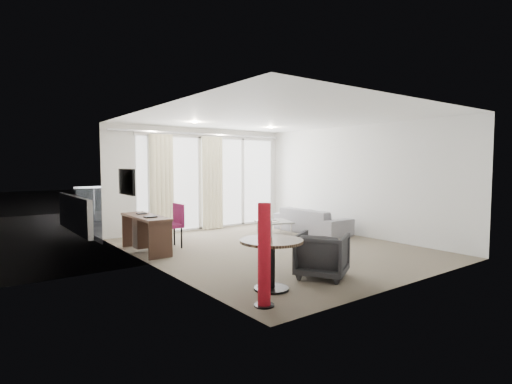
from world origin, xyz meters
TOP-DOWN VIEW (x-y plane):
  - floor at (0.00, 0.00)m, footprint 5.00×6.00m
  - ceiling at (0.00, 0.00)m, footprint 5.00×6.00m
  - wall_left at (-2.50, 0.00)m, footprint 0.00×6.00m
  - wall_right at (2.50, 0.00)m, footprint 0.00×6.00m
  - wall_front at (0.00, -3.00)m, footprint 5.00×0.00m
  - window_panel at (0.30, 2.98)m, footprint 4.00×0.02m
  - window_frame at (0.30, 2.97)m, footprint 4.10×0.06m
  - curtain_left at (-1.15, 2.82)m, footprint 0.60×0.20m
  - curtain_right at (0.25, 2.82)m, footprint 0.60×0.20m
  - curtain_track at (0.00, 2.82)m, footprint 4.80×0.04m
  - downlight_a at (-0.90, 1.60)m, footprint 0.12×0.12m
  - downlight_b at (1.20, 1.60)m, footprint 0.12×0.12m
  - desk at (-2.19, 1.22)m, footprint 0.47×1.49m
  - tv at (-2.46, 1.45)m, footprint 0.05×0.80m
  - desk_chair at (-1.66, 1.29)m, footprint 0.50×0.47m
  - round_table at (-1.71, -2.04)m, footprint 0.91×0.91m
  - menu_card at (-1.67, -1.91)m, footprint 0.13×0.04m
  - red_lamp at (-2.17, -2.47)m, footprint 0.26×0.26m
  - tub_armchair at (-0.72, -2.02)m, footprint 0.99×0.99m
  - coffee_table at (0.95, 1.16)m, footprint 0.93×0.93m
  - remote at (0.98, 1.22)m, footprint 0.11×0.17m
  - magazine at (0.83, 1.09)m, footprint 0.30×0.34m
  - sofa at (1.95, 0.90)m, footprint 0.79×2.03m
  - terrace_slab at (0.30, 4.50)m, footprint 5.60×3.00m
  - rattan_chair_a at (0.69, 4.56)m, footprint 0.70×0.70m
  - rattan_chair_b at (2.23, 4.34)m, footprint 0.73×0.73m
  - rattan_table at (1.80, 4.07)m, footprint 0.60×0.60m
  - balustrade at (0.30, 5.95)m, footprint 5.50×0.06m

SIDE VIEW (x-z plane):
  - terrace_slab at x=0.30m, z-range -0.12..0.00m
  - floor at x=0.00m, z-range 0.00..0.00m
  - coffee_table at x=0.95m, z-range 0.00..0.34m
  - rattan_table at x=1.80m, z-range 0.00..0.47m
  - sofa at x=1.95m, z-range 0.00..0.59m
  - tub_armchair at x=-0.72m, z-range 0.00..0.67m
  - round_table at x=-1.71m, z-range 0.00..0.68m
  - desk at x=-2.19m, z-range 0.00..0.70m
  - remote at x=0.98m, z-range 0.35..0.37m
  - magazine at x=0.83m, z-range 0.35..0.37m
  - rattan_chair_b at x=2.23m, z-range 0.00..0.82m
  - rattan_chair_a at x=0.69m, z-range 0.00..0.88m
  - desk_chair at x=-1.66m, z-range 0.00..0.89m
  - balustrade at x=0.30m, z-range -0.02..1.02m
  - red_lamp at x=-2.17m, z-range 0.00..1.23m
  - menu_card at x=-1.67m, z-range 0.60..0.84m
  - window_panel at x=0.30m, z-range 0.01..2.39m
  - curtain_left at x=-1.15m, z-range 0.01..2.39m
  - curtain_right at x=0.25m, z-range 0.01..2.39m
  - window_frame at x=0.30m, z-range -0.02..2.42m
  - wall_left at x=-2.50m, z-range 0.00..2.60m
  - wall_right at x=2.50m, z-range 0.00..2.60m
  - wall_front at x=0.00m, z-range 0.00..2.60m
  - tv at x=-2.46m, z-range 1.10..1.60m
  - curtain_track at x=0.00m, z-range 2.43..2.47m
  - downlight_a at x=-0.90m, z-range 2.58..2.60m
  - downlight_b at x=1.20m, z-range 2.58..2.60m
  - ceiling at x=0.00m, z-range 2.60..2.60m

